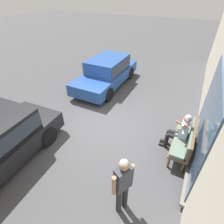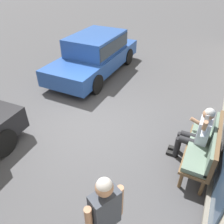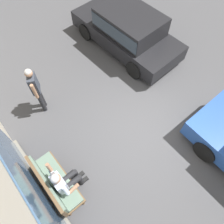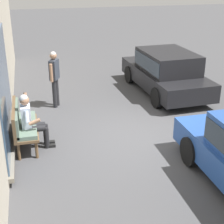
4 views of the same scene
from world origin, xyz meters
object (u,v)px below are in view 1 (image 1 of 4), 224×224
person_on_phone (180,131)px  pedestrian_standing (123,183)px  bench (186,140)px  parked_car_near (107,71)px

person_on_phone → pedestrian_standing: (2.54, -0.80, 0.30)m
bench → person_on_phone: person_on_phone is taller
bench → pedestrian_standing: size_ratio=0.90×
person_on_phone → parked_car_near: bearing=-126.3°
person_on_phone → pedestrian_standing: bearing=-17.4°
bench → pedestrian_standing: pedestrian_standing is taller
bench → person_on_phone: size_ratio=1.14×
bench → parked_car_near: parked_car_near is taller
bench → parked_car_near: (-3.20, -4.35, 0.18)m
person_on_phone → parked_car_near: parked_car_near is taller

